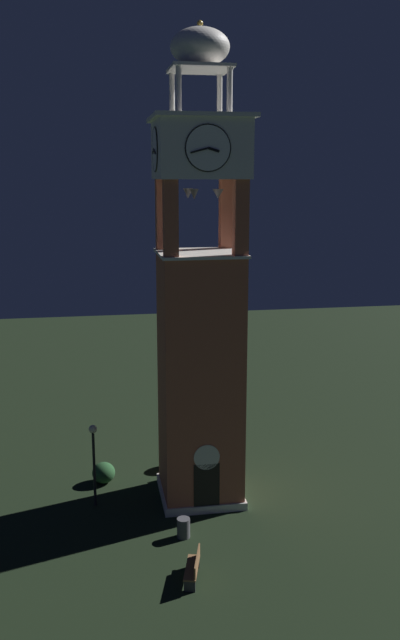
# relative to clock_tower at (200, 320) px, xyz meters

# --- Properties ---
(ground) EXTENTS (80.00, 80.00, 0.00)m
(ground) POSITION_rel_clock_tower_xyz_m (-0.00, 0.00, -8.05)
(ground) COLOR black
(clock_tower) EXTENTS (3.94, 3.94, 19.89)m
(clock_tower) POSITION_rel_clock_tower_xyz_m (0.00, 0.00, 0.00)
(clock_tower) COLOR #AD5B42
(clock_tower) RESTS_ON ground
(park_bench) EXTENTS (0.84, 1.66, 0.95)m
(park_bench) POSITION_rel_clock_tower_xyz_m (-1.28, -6.21, -7.57)
(park_bench) COLOR brown
(park_bench) RESTS_ON ground
(lamp_post) EXTENTS (0.36, 0.36, 3.71)m
(lamp_post) POSITION_rel_clock_tower_xyz_m (-4.65, -0.20, -5.46)
(lamp_post) COLOR black
(lamp_post) RESTS_ON ground
(trash_bin) EXTENTS (0.52, 0.52, 0.80)m
(trash_bin) POSITION_rel_clock_tower_xyz_m (-1.24, -3.38, -7.65)
(trash_bin) COLOR #4C4C51
(trash_bin) RESTS_ON ground
(shrub_near_entry) EXTENTS (1.07, 1.07, 0.97)m
(shrub_near_entry) POSITION_rel_clock_tower_xyz_m (-4.23, 1.97, -7.56)
(shrub_near_entry) COLOR #28562D
(shrub_near_entry) RESTS_ON ground
(shrub_left_of_tower) EXTENTS (1.02, 1.02, 0.98)m
(shrub_left_of_tower) POSITION_rel_clock_tower_xyz_m (-0.86, 2.94, -7.56)
(shrub_left_of_tower) COLOR #28562D
(shrub_left_of_tower) RESTS_ON ground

